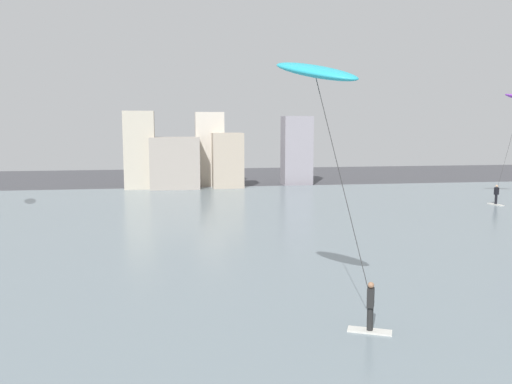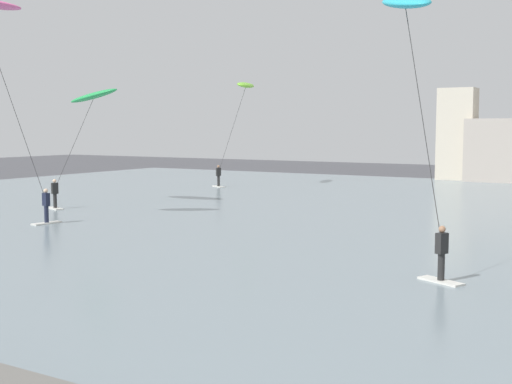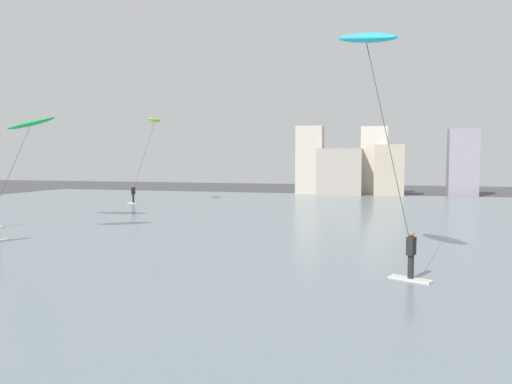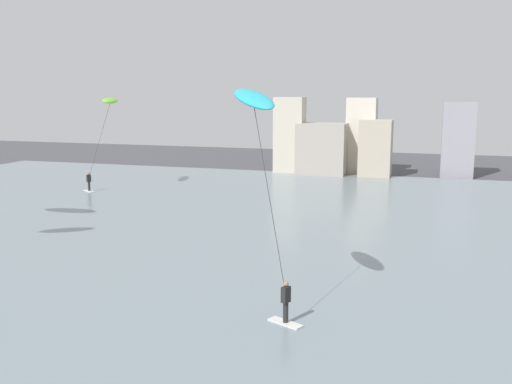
{
  "view_description": "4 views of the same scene",
  "coord_description": "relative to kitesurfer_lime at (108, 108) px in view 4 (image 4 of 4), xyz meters",
  "views": [
    {
      "loc": [
        -4.62,
        1.0,
        6.76
      ],
      "look_at": [
        -3.03,
        11.41,
        5.38
      ],
      "focal_mm": 37.2,
      "sensor_mm": 36.0,
      "label": 1
    },
    {
      "loc": [
        6.61,
        -2.54,
        4.55
      ],
      "look_at": [
        -1.7,
        11.36,
        3.0
      ],
      "focal_mm": 46.92,
      "sensor_mm": 36.0,
      "label": 2
    },
    {
      "loc": [
        0.68,
        -0.06,
        4.09
      ],
      "look_at": [
        -2.22,
        10.53,
        3.35
      ],
      "focal_mm": 33.92,
      "sensor_mm": 36.0,
      "label": 3
    },
    {
      "loc": [
        6.43,
        -3.36,
        8.71
      ],
      "look_at": [
        0.33,
        16.42,
        5.06
      ],
      "focal_mm": 40.73,
      "sensor_mm": 36.0,
      "label": 4
    }
  ],
  "objects": [
    {
      "name": "water_bay",
      "position": [
        20.47,
        -10.67,
        -7.13
      ],
      "size": [
        84.0,
        52.0,
        0.1
      ],
      "primitive_type": "cube",
      "color": "gray",
      "rests_on": "ground"
    },
    {
      "name": "kitesurfer_lime",
      "position": [
        0.0,
        0.0,
        0.0
      ],
      "size": [
        3.16,
        3.97,
        8.1
      ],
      "color": "silver",
      "rests_on": "water_bay"
    },
    {
      "name": "kitesurfer_cyan",
      "position": [
        20.47,
        -23.32,
        0.46
      ],
      "size": [
        3.72,
        3.16,
        8.86
      ],
      "color": "silver",
      "rests_on": "water_bay"
    },
    {
      "name": "far_shore_buildings",
      "position": [
        19.42,
        15.83,
        -3.81
      ],
      "size": [
        19.95,
        5.42,
        7.96
      ],
      "color": "beige",
      "rests_on": "ground"
    }
  ]
}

